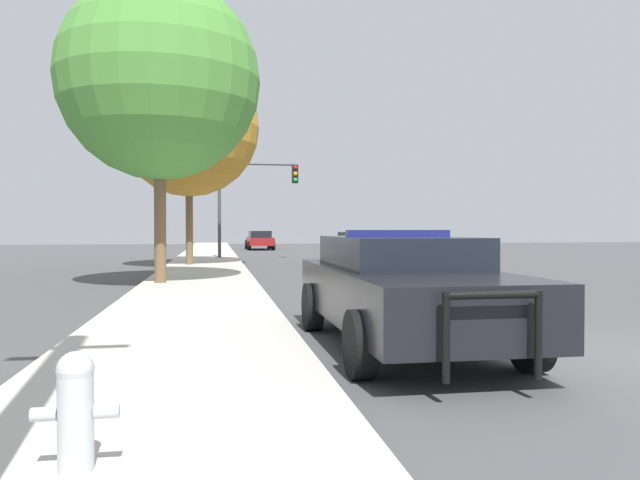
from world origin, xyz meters
The scene contains 9 objects.
ground_plane centered at (0.00, 0.00, 0.00)m, with size 110.00×110.00×0.00m, color #474749.
sidewalk_left centered at (-5.10, 0.00, 0.07)m, with size 3.00×110.00×0.13m.
police_car centered at (-2.30, 0.94, 0.78)m, with size 2.14×5.13×1.52m.
fire_hydrant centered at (-5.50, -3.04, 0.50)m, with size 0.49×0.21×0.70m.
traffic_light centered at (-2.90, 23.40, 3.46)m, with size 3.88×0.35×4.66m.
car_background_distant centered at (-1.56, 38.07, 0.72)m, with size 1.97×4.62×1.35m.
car_background_oncoming centered at (2.10, 22.37, 0.75)m, with size 1.97×4.66×1.36m.
tree_sidewalk_near centered at (-6.11, 9.77, 5.37)m, with size 5.19×5.19×7.85m.
tree_sidewalk_mid centered at (-5.70, 17.99, 5.49)m, with size 5.44×5.44×8.08m.
Camera 1 is at (-4.69, -6.83, 1.54)m, focal length 35.00 mm.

